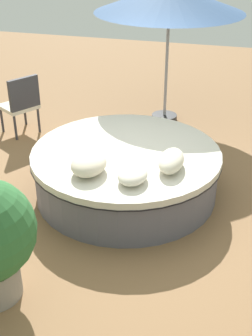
{
  "coord_description": "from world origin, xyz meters",
  "views": [
    {
      "loc": [
        -4.83,
        -1.33,
        3.17
      ],
      "look_at": [
        0.0,
        0.0,
        0.36
      ],
      "focal_mm": 48.51,
      "sensor_mm": 36.0,
      "label": 1
    }
  ],
  "objects_px": {
    "throw_pillow_0": "(89,164)",
    "throw_pillow_1": "(133,175)",
    "throw_pillow_2": "(171,161)",
    "patio_chair": "(21,102)",
    "round_bed": "(126,172)"
  },
  "relations": [
    {
      "from": "throw_pillow_0",
      "to": "throw_pillow_1",
      "type": "distance_m",
      "value": 0.53
    },
    {
      "from": "throw_pillow_2",
      "to": "patio_chair",
      "type": "distance_m",
      "value": 3.16
    },
    {
      "from": "round_bed",
      "to": "throw_pillow_1",
      "type": "xyz_separation_m",
      "value": [
        -0.68,
        -0.26,
        0.37
      ]
    },
    {
      "from": "round_bed",
      "to": "throw_pillow_1",
      "type": "relative_size",
      "value": 5.48
    },
    {
      "from": "round_bed",
      "to": "throw_pillow_0",
      "type": "distance_m",
      "value": 0.79
    },
    {
      "from": "throw_pillow_1",
      "to": "throw_pillow_2",
      "type": "relative_size",
      "value": 0.79
    },
    {
      "from": "patio_chair",
      "to": "throw_pillow_2",
      "type": "bearing_deg",
      "value": -89.24
    },
    {
      "from": "throw_pillow_1",
      "to": "throw_pillow_2",
      "type": "bearing_deg",
      "value": -42.54
    },
    {
      "from": "throw_pillow_0",
      "to": "patio_chair",
      "type": "relative_size",
      "value": 0.52
    },
    {
      "from": "round_bed",
      "to": "throw_pillow_2",
      "type": "relative_size",
      "value": 4.35
    },
    {
      "from": "throw_pillow_1",
      "to": "throw_pillow_0",
      "type": "bearing_deg",
      "value": 84.39
    },
    {
      "from": "round_bed",
      "to": "patio_chair",
      "type": "height_order",
      "value": "patio_chair"
    },
    {
      "from": "throw_pillow_1",
      "to": "round_bed",
      "type": "bearing_deg",
      "value": 21.07
    },
    {
      "from": "throw_pillow_1",
      "to": "throw_pillow_2",
      "type": "height_order",
      "value": "throw_pillow_2"
    },
    {
      "from": "throw_pillow_0",
      "to": "patio_chair",
      "type": "distance_m",
      "value": 2.68
    }
  ]
}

